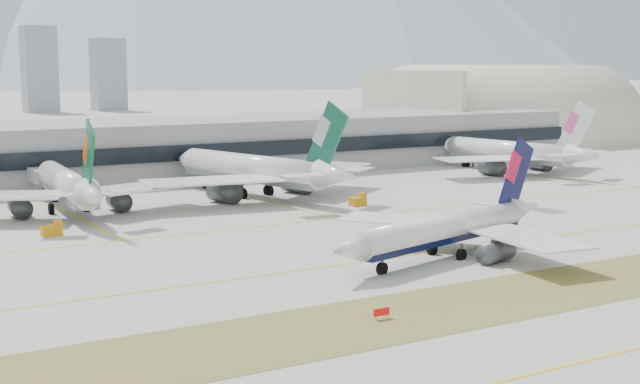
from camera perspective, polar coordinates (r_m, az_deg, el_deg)
ground at (r=142.19m, az=2.88°, el=-3.94°), size 3000.00×3000.00×0.00m
taxiing_airliner at (r=140.63m, az=8.35°, el=-2.36°), size 52.45×44.75×17.93m
widebody_eva at (r=186.14m, az=-15.77°, el=0.32°), size 57.41×56.37×20.53m
widebody_cathay at (r=201.81m, az=-3.97°, el=1.36°), size 62.27×61.95×22.74m
widebody_china_air at (r=254.04m, az=12.28°, el=2.46°), size 58.47×57.53×20.95m
terminal at (r=243.92m, az=-12.36°, el=2.69°), size 280.00×43.10×15.00m
hangar at (r=342.80m, az=11.77°, el=2.97°), size 91.00×60.00×60.00m
hold_sign_left at (r=105.82m, az=3.96°, el=-7.68°), size 2.20×0.15×1.35m
gse_b at (r=163.36m, az=-16.76°, el=-2.33°), size 3.55×2.00×2.60m
gse_c at (r=190.24m, az=2.47°, el=-0.56°), size 3.55×2.00×2.60m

